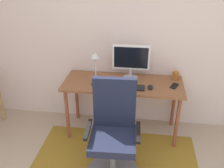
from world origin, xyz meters
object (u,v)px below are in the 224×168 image
Objects in this scene: desk at (123,88)px; monitor at (131,59)px; computer_mouse at (151,87)px; keyboard at (126,87)px; coffee_cup at (175,76)px; cell_phone at (174,86)px; desk_lamp at (95,63)px; office_chair at (113,141)px.

desk is 3.21× the size of monitor.
computer_mouse is at bearing -17.81° from desk.
keyboard is 4.36× the size of coffee_cup.
monitor is 3.19× the size of cell_phone.
desk_lamp is 0.38× the size of office_chair.
monitor is 0.42m from computer_mouse.
desk is 10.24× the size of cell_phone.
desk is 0.36m from computer_mouse.
desk is at bearing 85.45° from office_chair.
computer_mouse is 0.77m from office_chair.
monitor is 0.46m from desk_lamp.
office_chair reaches higher than computer_mouse.
desk is 0.16m from keyboard.
computer_mouse is at bearing -0.18° from desk_lamp.
desk is at bearing -164.16° from coffee_cup.
coffee_cup reaches higher than desk.
desk_lamp reaches higher than keyboard.
keyboard is 0.66m from coffee_cup.
cell_phone is (0.52, -0.15, -0.25)m from monitor.
keyboard is (0.05, -0.13, 0.09)m from desk.
office_chair reaches higher than coffee_cup.
keyboard is 0.28m from computer_mouse.
coffee_cup is 0.70× the size of cell_phone.
coffee_cup is at bearing 51.17° from office_chair.
cell_phone is at bearing 45.38° from office_chair.
cell_phone is 0.96m from desk_lamp.
computer_mouse is (0.28, 0.02, 0.01)m from keyboard.
desk_lamp reaches higher than computer_mouse.
desk is 0.37m from monitor.
computer_mouse is at bearing 57.40° from office_chair.
cell_phone is (0.60, -0.02, 0.09)m from desk.
monitor reaches higher than office_chair.
computer_mouse is 0.74× the size of cell_phone.
desk_lamp is at bearing 112.60° from office_chair.
cell_phone is 0.99m from office_chair.
cell_phone is at bearing 5.43° from desk_lamp.
monitor is at bearing 60.66° from desk.
computer_mouse is 0.29m from cell_phone.
coffee_cup is (0.55, 0.04, -0.20)m from monitor.
keyboard reaches higher than desk.
computer_mouse is at bearing -44.38° from monitor.
office_chair is at bearing -96.80° from monitor.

